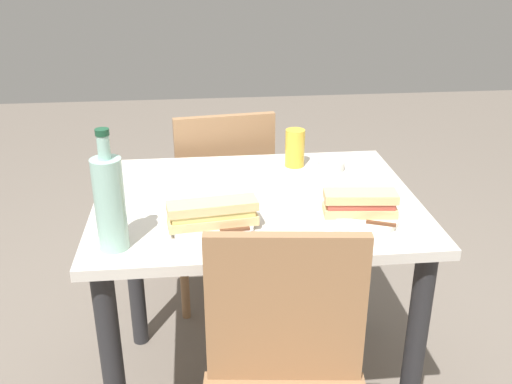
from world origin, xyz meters
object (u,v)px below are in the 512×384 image
at_px(plate_far, 213,227).
at_px(beer_glass, 295,148).
at_px(water_bottle, 110,202).
at_px(plate_near, 359,217).
at_px(knife_near, 367,222).
at_px(baguette_sandwich_near, 360,203).
at_px(baguette_sandwich_far, 213,213).
at_px(knife_far, 220,231).
at_px(olive_bowl, 331,165).
at_px(chair_near, 222,196).
at_px(dining_table, 256,237).

distance_m(plate_far, beer_glass, 0.54).
height_order(water_bottle, beer_glass, water_bottle).
relative_size(plate_near, knife_near, 1.30).
bearing_deg(water_bottle, baguette_sandwich_near, -172.14).
distance_m(baguette_sandwich_near, knife_near, 0.06).
bearing_deg(beer_glass, baguette_sandwich_near, 104.73).
xyz_separation_m(plate_far, beer_glass, (-0.30, -0.45, 0.06)).
xyz_separation_m(baguette_sandwich_far, knife_far, (-0.02, 0.05, -0.03)).
xyz_separation_m(plate_near, olive_bowl, (-0.01, -0.38, 0.01)).
xyz_separation_m(baguette_sandwich_far, beer_glass, (-0.30, -0.45, 0.02)).
relative_size(chair_near, knife_near, 5.09).
relative_size(knife_far, olive_bowl, 1.99).
distance_m(knife_near, baguette_sandwich_far, 0.42).
height_order(chair_near, plate_far, chair_near).
height_order(chair_near, baguette_sandwich_near, chair_near).
height_order(knife_far, beer_glass, beer_glass).
xyz_separation_m(chair_near, knife_near, (-0.36, 0.80, 0.26)).
xyz_separation_m(dining_table, plate_near, (-0.27, 0.17, 0.14)).
bearing_deg(knife_near, plate_near, -84.15).
xyz_separation_m(knife_far, water_bottle, (0.27, 0.02, 0.11)).
height_order(plate_near, beer_glass, beer_glass).
bearing_deg(baguette_sandwich_far, olive_bowl, -136.15).
height_order(chair_near, olive_bowl, chair_near).
distance_m(plate_near, olive_bowl, 0.38).
height_order(dining_table, chair_near, chair_near).
height_order(chair_near, beer_glass, beer_glass).
distance_m(dining_table, beer_glass, 0.36).
relative_size(plate_near, beer_glass, 1.71).
relative_size(chair_near, knife_far, 4.81).
height_order(baguette_sandwich_far, water_bottle, water_bottle).
distance_m(dining_table, knife_far, 0.31).
distance_m(plate_near, baguette_sandwich_far, 0.41).
bearing_deg(water_bottle, plate_far, -164.06).
bearing_deg(plate_far, knife_far, 110.13).
distance_m(chair_near, plate_near, 0.86).
relative_size(baguette_sandwich_near, beer_glass, 1.61).
height_order(beer_glass, olive_bowl, beer_glass).
xyz_separation_m(baguette_sandwich_near, olive_bowl, (-0.01, -0.38, -0.03)).
relative_size(baguette_sandwich_far, knife_far, 1.38).
bearing_deg(knife_far, chair_near, -92.84).
distance_m(baguette_sandwich_far, beer_glass, 0.54).
distance_m(baguette_sandwich_near, plate_far, 0.41).
relative_size(plate_far, baguette_sandwich_far, 0.89).
relative_size(dining_table, baguette_sandwich_near, 4.67).
height_order(knife_far, olive_bowl, olive_bowl).
bearing_deg(knife_far, baguette_sandwich_far, -69.87).
xyz_separation_m(baguette_sandwich_near, knife_near, (-0.01, 0.05, -0.03)).
bearing_deg(olive_bowl, dining_table, 36.76).
bearing_deg(chair_near, water_bottle, 69.49).
relative_size(knife_far, beer_glass, 1.40).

